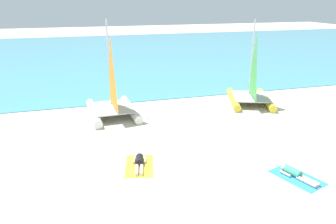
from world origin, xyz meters
The scene contains 8 objects.
ground_plane centered at (0.00, 10.00, 0.00)m, with size 120.00×120.00×0.00m, color beige.
ocean_water centered at (0.00, 30.32, 0.03)m, with size 120.00×40.00×0.05m, color #4C9EB7.
sailboat_white centered at (-2.21, 8.27, 0.79)m, with size 2.75×4.17×5.31m.
sailboat_yellow centered at (6.44, 8.10, 0.77)m, with size 3.70×4.56×5.15m.
towel_left centered at (-1.98, 1.97, 0.01)m, with size 1.10×1.90×0.01m, color yellow.
sunbather_left centered at (-1.96, 2.03, 0.13)m, with size 0.73×1.56×0.30m.
towel_right centered at (3.51, -0.58, 0.01)m, with size 1.10×1.90×0.01m, color #338CD8.
sunbather_right centered at (3.49, -0.52, 0.13)m, with size 0.85×1.54×0.30m.
Camera 1 is at (-4.17, -9.63, 6.38)m, focal length 35.21 mm.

